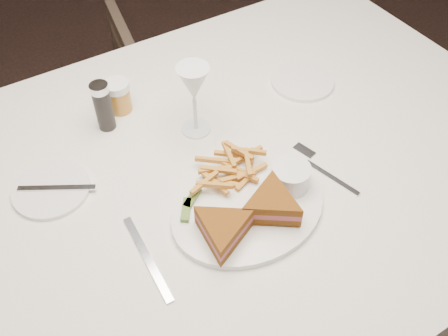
% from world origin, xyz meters
% --- Properties ---
extents(ground, '(5.00, 5.00, 0.00)m').
position_xyz_m(ground, '(0.00, 0.00, 0.00)').
color(ground, black).
rests_on(ground, ground).
extents(table, '(1.60, 1.11, 0.75)m').
position_xyz_m(table, '(-0.05, -0.22, 0.38)').
color(table, silver).
rests_on(table, ground).
extents(chair_far, '(0.68, 0.66, 0.60)m').
position_xyz_m(chair_far, '(-0.10, 0.73, 0.30)').
color(chair_far, '#47372C').
rests_on(chair_far, ground).
extents(table_setting, '(0.82, 0.64, 0.18)m').
position_xyz_m(table_setting, '(-0.05, -0.26, 0.79)').
color(table_setting, white).
rests_on(table_setting, table).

